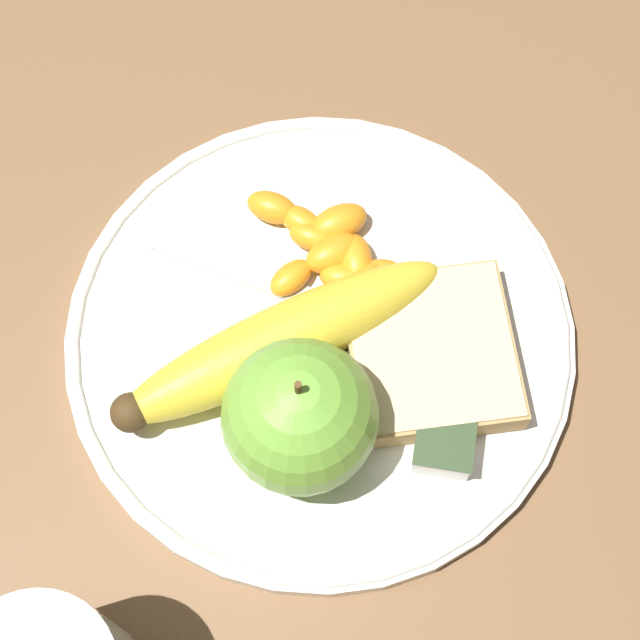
{
  "coord_description": "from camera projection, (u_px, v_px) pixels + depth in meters",
  "views": [
    {
      "loc": [
        -0.22,
        -0.04,
        0.57
      ],
      "look_at": [
        0.0,
        0.0,
        0.03
      ],
      "focal_mm": 60.0,
      "sensor_mm": 36.0,
      "label": 1
    }
  ],
  "objects": [
    {
      "name": "orange_segment_7",
      "position": [
        291.0,
        278.0,
        0.61
      ],
      "size": [
        0.03,
        0.03,
        0.02
      ],
      "color": "orange",
      "rests_on": "plate"
    },
    {
      "name": "orange_segment_9",
      "position": [
        378.0,
        273.0,
        0.61
      ],
      "size": [
        0.02,
        0.03,
        0.02
      ],
      "color": "orange",
      "rests_on": "plate"
    },
    {
      "name": "ground_plane",
      "position": [
        320.0,
        341.0,
        0.61
      ],
      "size": [
        3.0,
        3.0,
        0.0
      ],
      "primitive_type": "plane",
      "color": "brown"
    },
    {
      "name": "orange_segment_1",
      "position": [
        328.0,
        252.0,
        0.61
      ],
      "size": [
        0.04,
        0.04,
        0.02
      ],
      "color": "orange",
      "rests_on": "plate"
    },
    {
      "name": "bread_slice",
      "position": [
        431.0,
        353.0,
        0.58
      ],
      "size": [
        0.12,
        0.11,
        0.02
      ],
      "color": "#AB8751",
      "rests_on": "plate"
    },
    {
      "name": "jam_packet",
      "position": [
        444.0,
        439.0,
        0.57
      ],
      "size": [
        0.04,
        0.03,
        0.02
      ],
      "color": "white",
      "rests_on": "plate"
    },
    {
      "name": "apple",
      "position": [
        309.0,
        418.0,
        0.54
      ],
      "size": [
        0.08,
        0.08,
        0.09
      ],
      "color": "#72B23D",
      "rests_on": "plate"
    },
    {
      "name": "banana",
      "position": [
        278.0,
        343.0,
        0.58
      ],
      "size": [
        0.15,
        0.18,
        0.04
      ],
      "color": "yellow",
      "rests_on": "plate"
    },
    {
      "name": "orange_segment_2",
      "position": [
        344.0,
        278.0,
        0.61
      ],
      "size": [
        0.02,
        0.03,
        0.02
      ],
      "color": "orange",
      "rests_on": "plate"
    },
    {
      "name": "orange_segment_5",
      "position": [
        272.0,
        207.0,
        0.62
      ],
      "size": [
        0.02,
        0.03,
        0.02
      ],
      "color": "orange",
      "rests_on": "plate"
    },
    {
      "name": "orange_segment_0",
      "position": [
        312.0,
        237.0,
        0.62
      ],
      "size": [
        0.02,
        0.03,
        0.02
      ],
      "color": "orange",
      "rests_on": "plate"
    },
    {
      "name": "fork",
      "position": [
        305.0,
        297.0,
        0.61
      ],
      "size": [
        0.06,
        0.16,
        0.0
      ],
      "rotation": [
        0.0,
        0.0,
        10.77
      ],
      "color": "#B2B2B7",
      "rests_on": "plate"
    },
    {
      "name": "orange_segment_8",
      "position": [
        343.0,
        223.0,
        0.62
      ],
      "size": [
        0.04,
        0.04,
        0.02
      ],
      "color": "orange",
      "rests_on": "plate"
    },
    {
      "name": "orange_segment_4",
      "position": [
        363.0,
        287.0,
        0.6
      ],
      "size": [
        0.04,
        0.03,
        0.02
      ],
      "color": "orange",
      "rests_on": "plate"
    },
    {
      "name": "orange_segment_3",
      "position": [
        301.0,
        221.0,
        0.62
      ],
      "size": [
        0.03,
        0.03,
        0.02
      ],
      "color": "orange",
      "rests_on": "plate"
    },
    {
      "name": "orange_segment_6",
      "position": [
        356.0,
        260.0,
        0.61
      ],
      "size": [
        0.04,
        0.03,
        0.02
      ],
      "color": "orange",
      "rests_on": "plate"
    },
    {
      "name": "plate",
      "position": [
        320.0,
        336.0,
        0.6
      ],
      "size": [
        0.29,
        0.29,
        0.01
      ],
      "color": "silver",
      "rests_on": "ground_plane"
    }
  ]
}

